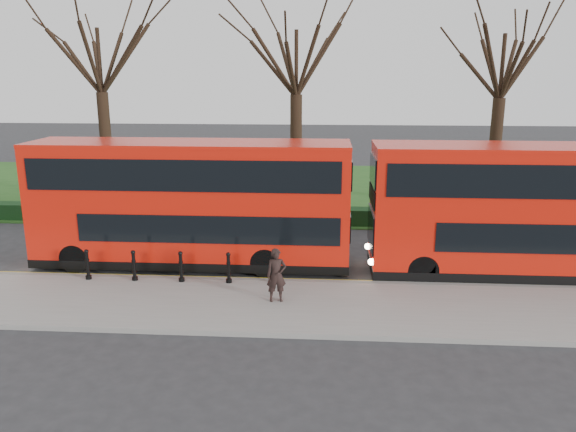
# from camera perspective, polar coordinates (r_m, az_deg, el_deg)

# --- Properties ---
(ground) EXTENTS (120.00, 120.00, 0.00)m
(ground) POSITION_cam_1_polar(r_m,az_deg,el_deg) (20.29, -6.44, -5.72)
(ground) COLOR #28282B
(ground) RESTS_ON ground
(pavement) EXTENTS (60.00, 4.00, 0.15)m
(pavement) POSITION_cam_1_polar(r_m,az_deg,el_deg) (17.53, -8.20, -8.83)
(pavement) COLOR gray
(pavement) RESTS_ON ground
(kerb) EXTENTS (60.00, 0.25, 0.16)m
(kerb) POSITION_cam_1_polar(r_m,az_deg,el_deg) (19.34, -6.98, -6.52)
(kerb) COLOR slate
(kerb) RESTS_ON ground
(grass_verge) EXTENTS (60.00, 18.00, 0.06)m
(grass_verge) POSITION_cam_1_polar(r_m,az_deg,el_deg) (34.62, -2.06, 2.81)
(grass_verge) COLOR #21501A
(grass_verge) RESTS_ON ground
(hedge) EXTENTS (60.00, 0.90, 0.80)m
(hedge) POSITION_cam_1_polar(r_m,az_deg,el_deg) (26.60, -3.88, 0.08)
(hedge) COLOR black
(hedge) RESTS_ON ground
(yellow_line_outer) EXTENTS (60.00, 0.10, 0.01)m
(yellow_line_outer) POSITION_cam_1_polar(r_m,az_deg,el_deg) (19.64, -6.81, -6.40)
(yellow_line_outer) COLOR yellow
(yellow_line_outer) RESTS_ON ground
(yellow_line_inner) EXTENTS (60.00, 0.10, 0.01)m
(yellow_line_inner) POSITION_cam_1_polar(r_m,az_deg,el_deg) (19.83, -6.70, -6.20)
(yellow_line_inner) COLOR yellow
(yellow_line_inner) RESTS_ON ground
(tree_left) EXTENTS (6.96, 6.96, 10.87)m
(tree_left) POSITION_cam_1_polar(r_m,az_deg,el_deg) (30.99, -18.66, 15.39)
(tree_left) COLOR black
(tree_left) RESTS_ON ground
(tree_mid) EXTENTS (6.85, 6.85, 10.70)m
(tree_mid) POSITION_cam_1_polar(r_m,az_deg,el_deg) (28.80, 0.85, 16.00)
(tree_mid) COLOR black
(tree_mid) RESTS_ON ground
(tree_right) EXTENTS (6.68, 6.68, 10.44)m
(tree_right) POSITION_cam_1_polar(r_m,az_deg,el_deg) (29.97, 21.00, 14.66)
(tree_right) COLOR black
(tree_right) RESTS_ON ground
(bollard_row) EXTENTS (6.55, 0.15, 1.00)m
(bollard_row) POSITION_cam_1_polar(r_m,az_deg,el_deg) (19.09, -10.82, -5.13)
(bollard_row) COLOR black
(bollard_row) RESTS_ON pavement
(bus_lead) EXTENTS (11.45, 2.63, 4.56)m
(bus_lead) POSITION_cam_1_polar(r_m,az_deg,el_deg) (20.69, -9.78, 1.19)
(bus_lead) COLOR red
(bus_lead) RESTS_ON ground
(bus_rear) EXTENTS (11.51, 2.64, 4.58)m
(bus_rear) POSITION_cam_1_polar(r_m,az_deg,el_deg) (21.05, 24.26, 0.36)
(bus_rear) COLOR red
(bus_rear) RESTS_ON ground
(pedestrian) EXTENTS (0.67, 0.51, 1.66)m
(pedestrian) POSITION_cam_1_polar(r_m,az_deg,el_deg) (17.08, -1.18, -6.04)
(pedestrian) COLOR black
(pedestrian) RESTS_ON pavement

